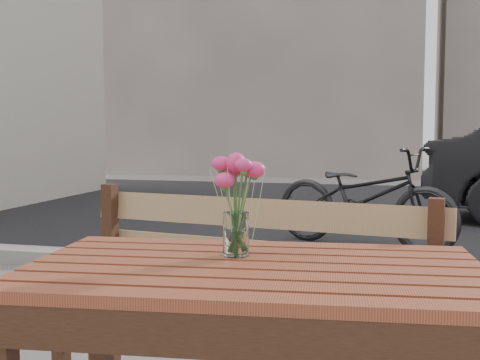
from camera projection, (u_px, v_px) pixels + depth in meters
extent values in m
cube|color=black|center=(366.00, 211.00, 8.42)|extent=(30.00, 8.00, 0.00)
cube|color=gray|center=(345.00, 274.00, 4.56)|extent=(30.00, 0.25, 0.12)
cube|color=slate|center=(262.00, 19.00, 15.58)|extent=(8.00, 3.00, 8.00)
cube|color=brown|center=(254.00, 270.00, 1.67)|extent=(1.33, 0.86, 0.03)
cube|color=black|center=(100.00, 353.00, 2.10)|extent=(0.07, 0.07, 0.75)
cube|color=#9B7C50|center=(236.00, 311.00, 2.24)|extent=(1.55, 0.63, 0.03)
cube|color=#9B7C50|center=(258.00, 234.00, 2.43)|extent=(1.49, 0.26, 0.41)
cube|color=black|center=(60.00, 359.00, 2.37)|extent=(0.06, 0.06, 0.49)
cube|color=black|center=(110.00, 286.00, 2.67)|extent=(0.06, 0.06, 0.91)
cube|color=black|center=(433.00, 326.00, 2.14)|extent=(0.06, 0.06, 0.91)
cylinder|color=white|center=(236.00, 234.00, 1.79)|extent=(0.08, 0.08, 0.13)
cylinder|color=#3B6D32|center=(236.00, 212.00, 1.78)|extent=(0.05, 0.05, 0.26)
imported|color=black|center=(363.00, 197.00, 5.81)|extent=(1.99, 1.33, 0.99)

